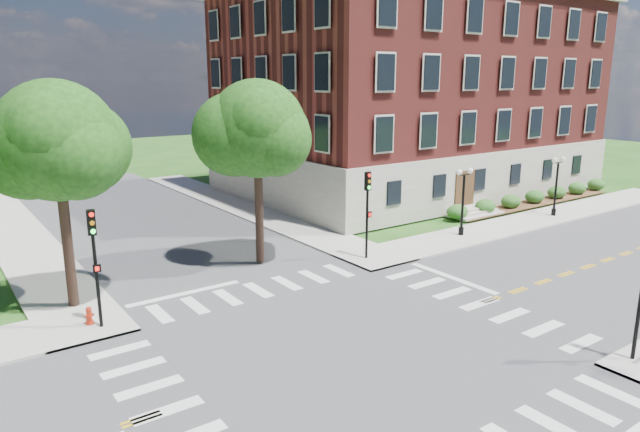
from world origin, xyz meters
TOP-DOWN VIEW (x-y plane):
  - ground at (0.00, 0.00)m, footprint 160.00×160.00m
  - road_ew at (0.00, 0.00)m, footprint 90.00×12.00m
  - road_ns at (0.00, 0.00)m, footprint 12.00×90.00m
  - sidewalk_ne at (15.38, 15.38)m, footprint 34.00×34.00m
  - crosswalk_east at (7.20, 0.00)m, footprint 2.20×10.20m
  - stop_bar_east at (8.80, 3.00)m, footprint 0.40×5.50m
  - main_building at (24.00, 21.99)m, footprint 30.60×22.40m
  - shrub_row at (27.00, 10.80)m, footprint 18.00×2.00m
  - tree_c at (-7.59, 10.07)m, footprint 4.99×4.99m
  - tree_d at (2.11, 10.66)m, footprint 5.06×5.06m
  - traffic_signal_ne at (7.17, 7.78)m, footprint 0.34×0.38m
  - traffic_signal_nw at (-7.22, 7.08)m, footprint 0.37×0.43m
  - twin_lamp_west at (15.12, 7.95)m, footprint 1.36×0.36m
  - twin_lamp_east at (24.60, 7.58)m, footprint 1.36×0.36m
  - fire_hydrant at (-7.54, 7.59)m, footprint 0.35×0.35m

SIDE VIEW (x-z plane):
  - ground at x=0.00m, z-range 0.00..0.00m
  - crosswalk_east at x=7.20m, z-range -0.01..0.01m
  - stop_bar_east at x=8.80m, z-range 0.00..0.00m
  - shrub_row at x=27.00m, z-range -0.65..0.65m
  - road_ew at x=0.00m, z-range 0.00..0.01m
  - road_ns at x=0.00m, z-range 0.00..0.01m
  - sidewalk_ne at x=15.38m, z-range 0.00..0.12m
  - fire_hydrant at x=-7.54m, z-range 0.09..0.84m
  - twin_lamp_west at x=15.12m, z-range 0.41..4.64m
  - twin_lamp_east at x=24.60m, z-range 0.41..4.64m
  - traffic_signal_ne at x=7.17m, z-range 0.79..5.59m
  - traffic_signal_nw at x=-7.22m, z-range 0.79..5.59m
  - tree_d at x=2.11m, z-range 2.39..12.06m
  - tree_c at x=-7.59m, z-range 2.43..12.11m
  - main_building at x=24.00m, z-range 0.09..16.59m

